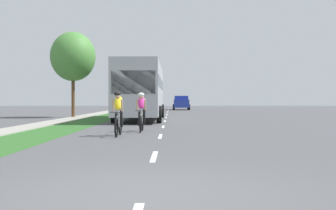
{
  "coord_description": "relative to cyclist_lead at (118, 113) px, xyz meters",
  "views": [
    {
      "loc": [
        0.4,
        -5.6,
        1.29
      ],
      "look_at": [
        0.21,
        16.73,
        1.0
      ],
      "focal_mm": 43.53,
      "sensor_mm": 36.0,
      "label": 1
    }
  ],
  "objects": [
    {
      "name": "ground_plane",
      "position": [
        1.5,
        11.17,
        -0.81
      ],
      "size": [
        120.0,
        120.0,
        0.0
      ],
      "primitive_type": "plane",
      "color": "#4C4C4F"
    },
    {
      "name": "grass_verge",
      "position": [
        -3.02,
        11.17,
        -0.81
      ],
      "size": [
        2.17,
        70.0,
        0.01
      ],
      "primitive_type": "cube",
      "color": "#2D6026",
      "rests_on": "ground_plane"
    },
    {
      "name": "sidewalk_concrete",
      "position": [
        -4.79,
        11.17,
        -0.81
      ],
      "size": [
        1.38,
        70.0,
        0.1
      ],
      "primitive_type": "cube",
      "color": "#9E998E",
      "rests_on": "ground_plane"
    },
    {
      "name": "lane_markings_center",
      "position": [
        1.5,
        15.17,
        -0.81
      ],
      "size": [
        0.12,
        52.71,
        0.01
      ],
      "color": "white",
      "rests_on": "ground_plane"
    },
    {
      "name": "cyclist_lead",
      "position": [
        0.0,
        0.0,
        0.0
      ],
      "size": [
        0.42,
        1.72,
        1.58
      ],
      "color": "black",
      "rests_on": "ground_plane"
    },
    {
      "name": "cyclist_trailing",
      "position": [
        0.68,
        2.01,
        0.0
      ],
      "size": [
        0.42,
        1.72,
        1.58
      ],
      "color": "black",
      "rests_on": "ground_plane"
    },
    {
      "name": "bus_silver",
      "position": [
        -0.04,
        11.87,
        1.17
      ],
      "size": [
        2.78,
        11.6,
        3.48
      ],
      "color": "#A5A8AD",
      "rests_on": "ground_plane"
    },
    {
      "name": "sedan_black",
      "position": [
        -0.24,
        29.11,
        -0.04
      ],
      "size": [
        1.98,
        4.3,
        1.52
      ],
      "color": "black",
      "rests_on": "ground_plane"
    },
    {
      "name": "suv_blue",
      "position": [
        3.14,
        37.83,
        0.14
      ],
      "size": [
        2.15,
        4.7,
        1.79
      ],
      "color": "#23389E",
      "rests_on": "ground_plane"
    },
    {
      "name": "street_tree_near",
      "position": [
        -5.24,
        15.0,
        3.6
      ],
      "size": [
        3.24,
        3.24,
        6.21
      ],
      "color": "brown",
      "rests_on": "ground_plane"
    }
  ]
}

